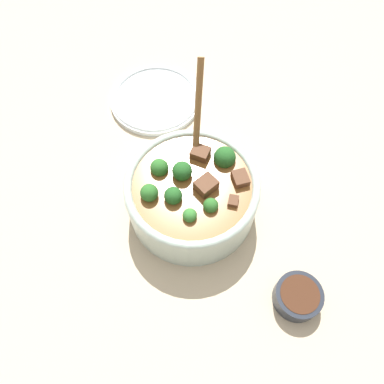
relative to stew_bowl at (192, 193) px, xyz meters
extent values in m
plane|color=#C6B293|center=(0.00, 0.00, -0.06)|extent=(4.00, 4.00, 0.00)
cylinder|color=#B2C6BC|center=(0.00, 0.00, -0.01)|extent=(0.25, 0.25, 0.09)
torus|color=#B2C6BC|center=(0.00, 0.00, 0.03)|extent=(0.25, 0.25, 0.02)
cylinder|color=brown|center=(0.00, 0.00, 0.00)|extent=(0.22, 0.22, 0.06)
sphere|color=#235B23|center=(0.00, -0.03, 0.05)|extent=(0.04, 0.04, 0.04)
cylinder|color=#6B9956|center=(0.00, -0.03, 0.02)|extent=(0.01, 0.01, 0.02)
sphere|color=#235B23|center=(-0.08, 0.01, 0.04)|extent=(0.04, 0.04, 0.04)
cylinder|color=#6B9956|center=(-0.08, 0.01, 0.01)|extent=(0.01, 0.01, 0.02)
sphere|color=#387F33|center=(0.05, 0.05, 0.04)|extent=(0.02, 0.02, 0.02)
cylinder|color=#6B9956|center=(0.05, 0.05, 0.02)|extent=(0.01, 0.01, 0.01)
sphere|color=#2D6B28|center=(0.07, -0.03, 0.05)|extent=(0.03, 0.03, 0.03)
cylinder|color=#6B9956|center=(0.07, -0.03, 0.02)|extent=(0.01, 0.01, 0.01)
sphere|color=#235B23|center=(0.04, 0.00, 0.04)|extent=(0.03, 0.03, 0.03)
cylinder|color=#6B9956|center=(0.04, 0.00, 0.02)|extent=(0.01, 0.01, 0.01)
sphere|color=#2D6B28|center=(0.01, 0.06, 0.04)|extent=(0.03, 0.03, 0.03)
cylinder|color=#6B9956|center=(0.01, 0.06, 0.02)|extent=(0.01, 0.01, 0.01)
sphere|color=#2D6B28|center=(0.02, -0.06, 0.04)|extent=(0.03, 0.03, 0.03)
cylinder|color=#6B9956|center=(0.02, -0.06, 0.02)|extent=(0.01, 0.01, 0.02)
cube|color=brown|center=(-0.07, 0.05, 0.04)|extent=(0.04, 0.04, 0.02)
cube|color=brown|center=(-0.01, 0.02, 0.04)|extent=(0.04, 0.03, 0.03)
cube|color=brown|center=(-0.05, -0.04, 0.04)|extent=(0.04, 0.04, 0.02)
cube|color=brown|center=(-0.03, 0.08, 0.04)|extent=(0.03, 0.03, 0.02)
ellipsoid|color=brown|center=(-0.04, -0.04, 0.03)|extent=(0.04, 0.03, 0.01)
cylinder|color=brown|center=(-0.08, -0.08, 0.10)|extent=(0.09, 0.09, 0.16)
cylinder|color=#232833|center=(-0.02, 0.26, -0.04)|extent=(0.08, 0.08, 0.04)
cylinder|color=#472819|center=(-0.02, 0.26, -0.03)|extent=(0.07, 0.07, 0.01)
cylinder|color=white|center=(-0.12, -0.27, -0.05)|extent=(0.21, 0.21, 0.01)
torus|color=white|center=(-0.12, -0.27, -0.04)|extent=(0.21, 0.21, 0.01)
camera|label=1|loc=(0.22, 0.25, 0.62)|focal=35.00mm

